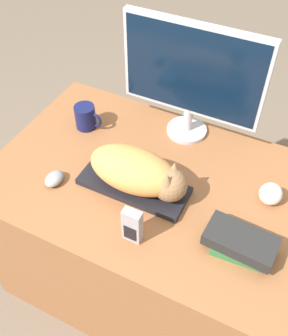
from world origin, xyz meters
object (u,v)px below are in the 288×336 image
coffee_mug (86,117)px  phone (132,226)px  baseball (271,194)px  monitor (192,75)px  book_stack (240,242)px  computer_mouse (54,179)px  cat (140,172)px  keyboard (134,186)px

coffee_mug → phone: bearing=-43.4°
phone → baseball: bearing=44.2°
coffee_mug → phone: phone is taller
monitor → book_stack: (0.35, -0.43, -0.23)m
baseball → phone: (-0.35, -0.34, 0.03)m
computer_mouse → coffee_mug: coffee_mug is taller
cat → monitor: bearing=85.4°
keyboard → baseball: bearing=19.1°
baseball → cat: bearing=-159.9°
keyboard → computer_mouse: bearing=-158.9°
keyboard → computer_mouse: (-0.26, -0.10, 0.01)m
computer_mouse → baseball: size_ratio=1.05×
monitor → phone: bearing=-85.8°
coffee_mug → book_stack: coffee_mug is taller
book_stack → cat: bearing=168.6°
cat → computer_mouse: bearing=-160.6°
cat → coffee_mug: (-0.35, 0.21, -0.04)m
computer_mouse → coffee_mug: bearing=100.8°
cat → book_stack: bearing=-11.4°
book_stack → keyboard: bearing=169.3°
keyboard → phone: phone is taller
keyboard → cat: cat is taller
baseball → keyboard: bearing=-160.9°
coffee_mug → cat: bearing=-30.8°
monitor → coffee_mug: (-0.38, -0.15, -0.22)m
monitor → coffee_mug: bearing=-158.2°
phone → computer_mouse: bearing=166.8°
keyboard → baseball: baseball is taller
phone → book_stack: size_ratio=0.61×
keyboard → coffee_mug: bearing=147.3°
computer_mouse → baseball: 0.75m
computer_mouse → phone: (0.36, -0.08, 0.05)m
keyboard → book_stack: bearing=-10.7°
cat → baseball: bearing=20.1°
cat → phone: (0.07, -0.19, -0.03)m
monitor → phone: size_ratio=3.98×
book_stack → computer_mouse: bearing=-177.8°
keyboard → computer_mouse: computer_mouse is taller
monitor → phone: monitor is taller
monitor → coffee_mug: 0.46m
keyboard → phone: 0.21m
phone → book_stack: 0.33m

